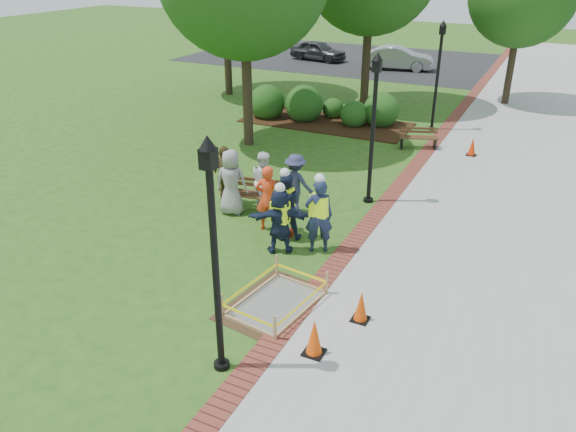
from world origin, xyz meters
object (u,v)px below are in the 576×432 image
at_px(wet_concrete_pad, 276,296).
at_px(lamp_near, 214,243).
at_px(cone_front, 314,338).
at_px(hivis_worker_a, 280,218).
at_px(hivis_worker_c, 285,204).
at_px(hivis_worker_b, 319,214).
at_px(bench_near, 259,202).

height_order(wet_concrete_pad, lamp_near, lamp_near).
distance_m(wet_concrete_pad, cone_front, 1.71).
xyz_separation_m(hivis_worker_a, hivis_worker_c, (-0.21, 0.69, 0.04)).
distance_m(wet_concrete_pad, hivis_worker_c, 3.10).
bearing_deg(hivis_worker_b, lamp_near, -88.11).
distance_m(cone_front, lamp_near, 2.71).
bearing_deg(cone_front, hivis_worker_c, 122.94).
height_order(cone_front, lamp_near, lamp_near).
bearing_deg(hivis_worker_a, wet_concrete_pad, -65.40).
xyz_separation_m(lamp_near, hivis_worker_a, (-0.96, 4.21, -1.58)).
bearing_deg(hivis_worker_b, hivis_worker_a, -151.34).
bearing_deg(lamp_near, hivis_worker_a, 102.90).
height_order(wet_concrete_pad, bench_near, bench_near).
distance_m(cone_front, hivis_worker_b, 3.96).
relative_size(hivis_worker_b, hivis_worker_c, 1.06).
xyz_separation_m(bench_near, lamp_near, (2.53, -5.97, 2.19)).
height_order(wet_concrete_pad, hivis_worker_c, hivis_worker_c).
bearing_deg(hivis_worker_a, bench_near, 131.61).
height_order(bench_near, hivis_worker_b, hivis_worker_b).
xyz_separation_m(bench_near, hivis_worker_c, (1.35, -1.08, 0.65)).
height_order(bench_near, hivis_worker_a, hivis_worker_a).
relative_size(bench_near, hivis_worker_b, 0.86).
xyz_separation_m(hivis_worker_a, hivis_worker_b, (0.81, 0.44, 0.09)).
bearing_deg(hivis_worker_b, cone_front, -67.75).
distance_m(wet_concrete_pad, lamp_near, 3.08).
bearing_deg(bench_near, wet_concrete_pad, -56.79).
xyz_separation_m(wet_concrete_pad, hivis_worker_b, (-0.15, 2.54, 0.76)).
xyz_separation_m(lamp_near, hivis_worker_c, (-1.18, 4.90, -1.54)).
bearing_deg(hivis_worker_c, hivis_worker_a, -72.79).
relative_size(bench_near, cone_front, 2.32).
relative_size(wet_concrete_pad, hivis_worker_c, 1.33).
bearing_deg(bench_near, hivis_worker_c, -38.46).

